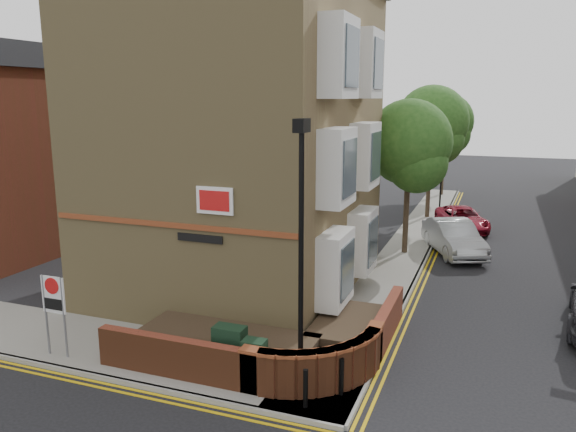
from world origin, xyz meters
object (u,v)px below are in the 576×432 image
Objects in this scene: lamppost at (301,256)px; utility_cabinet_large at (230,349)px; zone_sign at (54,301)px; silver_car_near at (454,237)px.

utility_cabinet_large is (-1.90, 0.10, -2.62)m from lamppost.
zone_sign is 16.99m from silver_car_near.
lamppost is at bearing -3.01° from utility_cabinet_large.
lamppost is 1.38× the size of silver_car_near.
lamppost is 2.86× the size of zone_sign.
lamppost reaches higher than utility_cabinet_large.
silver_car_near is at bearing 57.95° from zone_sign.
zone_sign reaches higher than silver_car_near.
lamppost is 6.85m from zone_sign.
zone_sign is at bearing -170.31° from utility_cabinet_large.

